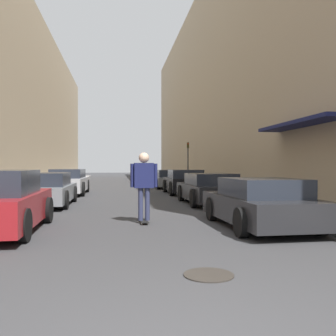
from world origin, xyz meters
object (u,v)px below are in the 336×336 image
object	(u,v)px
parked_car_left_2	(69,182)
parked_car_right_2	(185,182)
manhole_cover	(209,275)
parked_car_left_1	(46,190)
parked_car_right_0	(260,203)
parked_car_right_3	(169,179)
skateboarder	(144,180)
parked_car_right_1	(209,189)
traffic_light	(188,158)

from	to	relation	value
parked_car_left_2	parked_car_right_2	size ratio (longest dim) A/B	1.14
parked_car_left_2	manhole_cover	distance (m)	15.61
parked_car_left_2	parked_car_left_1	bearing A→B (deg)	-91.19
parked_car_left_1	parked_car_right_0	bearing A→B (deg)	-43.29
parked_car_right_3	parked_car_right_2	bearing A→B (deg)	-88.70
parked_car_left_2	skateboarder	bearing A→B (deg)	-72.64
parked_car_right_1	parked_car_right_2	bearing A→B (deg)	90.26
parked_car_left_1	parked_car_right_0	world-z (taller)	parked_car_left_1
parked_car_left_2	parked_car_right_0	size ratio (longest dim) A/B	1.15
skateboarder	parked_car_right_3	bearing A→B (deg)	79.66
skateboarder	parked_car_right_1	bearing A→B (deg)	57.38
parked_car_right_3	skateboarder	size ratio (longest dim) A/B	2.50
parked_car_left_2	parked_car_right_1	size ratio (longest dim) A/B	1.09
parked_car_right_0	parked_car_right_3	xyz separation A→B (m)	(-0.02, 16.25, 0.01)
parked_car_left_2	parked_car_right_3	size ratio (longest dim) A/B	1.01
parked_car_right_2	manhole_cover	world-z (taller)	parked_car_right_2
parked_car_right_2	skateboarder	bearing A→B (deg)	-106.28
parked_car_right_2	skateboarder	xyz separation A→B (m)	(-2.89, -9.91, 0.51)
parked_car_left_2	parked_car_right_0	world-z (taller)	parked_car_left_2
parked_car_left_1	skateboarder	distance (m)	5.82
parked_car_left_2	parked_car_right_1	world-z (taller)	parked_car_left_2
parked_car_right_0	parked_car_right_2	world-z (taller)	parked_car_right_2
parked_car_left_1	parked_car_right_3	xyz separation A→B (m)	(6.12, 10.47, -0.01)
parked_car_right_1	parked_car_right_2	xyz separation A→B (m)	(-0.02, 5.35, 0.04)
parked_car_left_1	parked_car_right_3	size ratio (longest dim) A/B	0.93
parked_car_left_2	traffic_light	world-z (taller)	traffic_light
parked_car_left_1	parked_car_left_2	bearing A→B (deg)	88.81
parked_car_right_3	skateboarder	distance (m)	15.47
parked_car_left_1	parked_car_right_2	xyz separation A→B (m)	(6.24, 5.17, 0.03)
parked_car_right_2	parked_car_right_3	distance (m)	5.30
traffic_light	parked_car_right_1	bearing A→B (deg)	-97.74
parked_car_left_2	skateboarder	xyz separation A→B (m)	(3.23, -10.33, 0.50)
parked_car_right_0	parked_car_right_1	distance (m)	5.61
parked_car_left_1	traffic_light	size ratio (longest dim) A/B	1.32
manhole_cover	traffic_light	world-z (taller)	traffic_light
parked_car_left_1	parked_car_right_1	world-z (taller)	parked_car_left_1
parked_car_right_1	traffic_light	xyz separation A→B (m)	(2.12, 15.63, 1.57)
parked_car_right_2	traffic_light	bearing A→B (deg)	78.20
parked_car_left_1	parked_car_right_1	size ratio (longest dim) A/B	1.01
parked_car_right_0	parked_car_right_2	size ratio (longest dim) A/B	0.99
parked_car_right_2	skateboarder	size ratio (longest dim) A/B	2.22
skateboarder	traffic_light	bearing A→B (deg)	75.98
parked_car_right_0	parked_car_right_1	world-z (taller)	parked_car_right_1
parked_car_right_1	parked_car_right_3	distance (m)	10.65
parked_car_left_2	traffic_light	xyz separation A→B (m)	(8.27, 9.86, 1.51)
parked_car_right_1	parked_car_left_2	bearing A→B (deg)	136.81
parked_car_right_3	traffic_light	bearing A→B (deg)	65.54
manhole_cover	traffic_light	bearing A→B (deg)	79.82
parked_car_right_3	parked_car_right_1	bearing A→B (deg)	-89.22
parked_car_right_3	skateboarder	bearing A→B (deg)	-100.34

